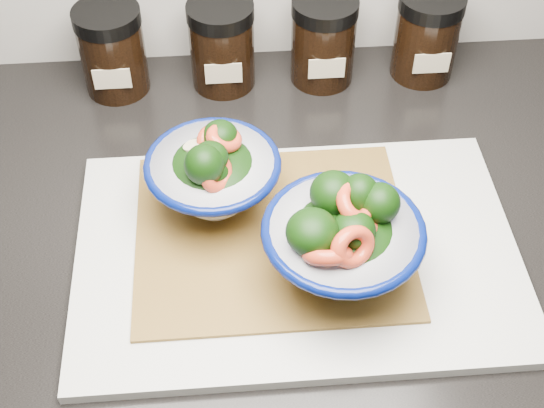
{
  "coord_description": "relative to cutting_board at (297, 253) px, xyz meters",
  "views": [
    {
      "loc": [
        -0.02,
        0.91,
        1.51
      ],
      "look_at": [
        0.02,
        1.42,
        0.96
      ],
      "focal_mm": 50.0,
      "sensor_mm": 36.0,
      "label": 1
    }
  ],
  "objects": [
    {
      "name": "spice_jar_d",
      "position": [
        0.19,
        0.29,
        0.05
      ],
      "size": [
        0.08,
        0.08,
        0.11
      ],
      "color": "black",
      "rests_on": "countertop"
    },
    {
      "name": "spice_jar_c",
      "position": [
        0.06,
        0.29,
        0.05
      ],
      "size": [
        0.08,
        0.08,
        0.11
      ],
      "color": "black",
      "rests_on": "countertop"
    },
    {
      "name": "bowl_right",
      "position": [
        0.04,
        -0.04,
        0.06
      ],
      "size": [
        0.15,
        0.15,
        0.11
      ],
      "rotation": [
        0.0,
        0.0,
        -0.43
      ],
      "color": "white",
      "rests_on": "bamboo_mat"
    },
    {
      "name": "spice_jar_a",
      "position": [
        -0.2,
        0.29,
        0.05
      ],
      "size": [
        0.08,
        0.08,
        0.11
      ],
      "color": "black",
      "rests_on": "countertop"
    },
    {
      "name": "spice_jar_b",
      "position": [
        -0.06,
        0.29,
        0.05
      ],
      "size": [
        0.08,
        0.08,
        0.11
      ],
      "color": "black",
      "rests_on": "countertop"
    },
    {
      "name": "cutting_board",
      "position": [
        0.0,
        0.0,
        0.0
      ],
      "size": [
        0.45,
        0.3,
        0.01
      ],
      "primitive_type": "cube",
      "color": "beige",
      "rests_on": "countertop"
    },
    {
      "name": "countertop",
      "position": [
        -0.05,
        0.05,
        -0.03
      ],
      "size": [
        3.5,
        0.6,
        0.04
      ],
      "primitive_type": "cube",
      "color": "black",
      "rests_on": "cabinet"
    },
    {
      "name": "bamboo_mat",
      "position": [
        -0.02,
        0.02,
        0.01
      ],
      "size": [
        0.28,
        0.24,
        0.0
      ],
      "primitive_type": "cube",
      "color": "olive",
      "rests_on": "cutting_board"
    },
    {
      "name": "bowl_left",
      "position": [
        -0.08,
        0.06,
        0.05
      ],
      "size": [
        0.14,
        0.14,
        0.1
      ],
      "rotation": [
        0.0,
        0.0,
        -0.19
      ],
      "color": "white",
      "rests_on": "bamboo_mat"
    }
  ]
}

